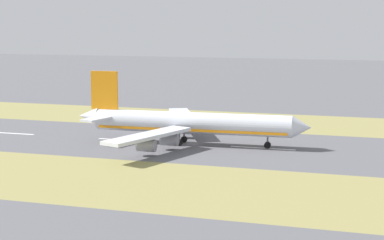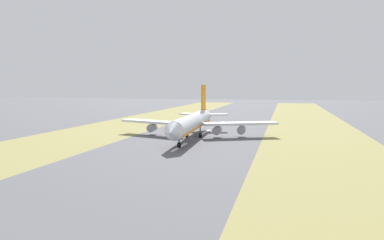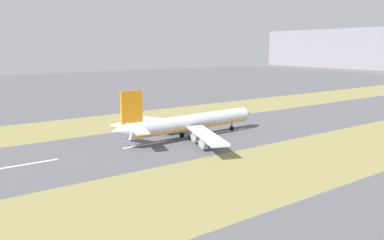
% 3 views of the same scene
% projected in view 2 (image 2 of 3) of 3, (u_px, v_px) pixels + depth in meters
% --- Properties ---
extents(ground_plane, '(800.00, 800.00, 0.00)m').
position_uv_depth(ground_plane, '(194.00, 138.00, 140.80)').
color(ground_plane, '#56565B').
extents(grass_median_west, '(40.00, 600.00, 0.01)m').
position_uv_depth(grass_median_west, '(320.00, 143.00, 129.96)').
color(grass_median_west, olive).
rests_on(grass_median_west, ground).
extents(grass_median_east, '(40.00, 600.00, 0.01)m').
position_uv_depth(grass_median_east, '(87.00, 135.00, 151.64)').
color(grass_median_east, olive).
rests_on(grass_median_east, ground).
extents(centreline_dash_near, '(1.20, 18.00, 0.01)m').
position_uv_depth(centreline_dash_near, '(221.00, 123.00, 198.48)').
color(centreline_dash_near, silver).
rests_on(centreline_dash_near, ground).
extents(centreline_dash_mid, '(1.20, 18.00, 0.01)m').
position_uv_depth(centreline_dash_mid, '(205.00, 132.00, 159.84)').
color(centreline_dash_mid, silver).
rests_on(centreline_dash_mid, ground).
extents(centreline_dash_far, '(1.20, 18.00, 0.01)m').
position_uv_depth(centreline_dash_far, '(180.00, 147.00, 121.19)').
color(centreline_dash_far, silver).
rests_on(centreline_dash_far, ground).
extents(airplane_main_jet, '(64.06, 67.19, 20.20)m').
position_uv_depth(airplane_main_jet, '(193.00, 122.00, 142.03)').
color(airplane_main_jet, silver).
rests_on(airplane_main_jet, ground).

